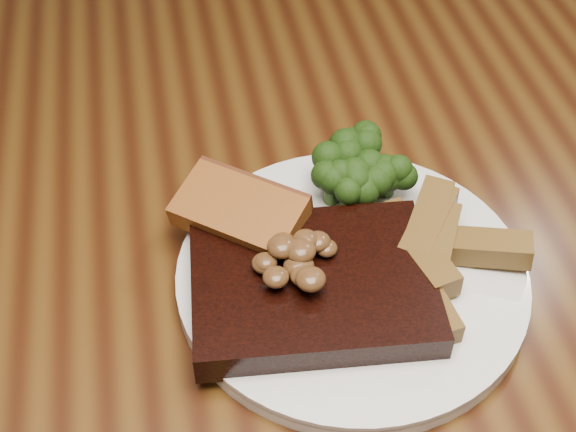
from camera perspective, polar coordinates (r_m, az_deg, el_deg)
name	(u,v)px	position (r m, az deg, el deg)	size (l,w,h in m)	color
dining_table	(303,291)	(0.76, 1.11, -5.34)	(1.60, 0.90, 0.75)	#44290D
chair_far	(297,5)	(1.40, 0.66, 14.76)	(0.48, 0.48, 0.95)	black
plate	(351,278)	(0.64, 4.52, -4.40)	(0.28, 0.28, 0.01)	white
steak	(312,285)	(0.61, 1.75, -4.95)	(0.18, 0.14, 0.03)	black
steak_bone	(331,357)	(0.58, 3.05, -10.00)	(0.14, 0.01, 0.02)	beige
mushroom_pile	(300,252)	(0.59, 0.87, -2.55)	(0.06, 0.06, 0.03)	#58331B
garlic_bread	(240,229)	(0.65, -3.42, -0.90)	(0.10, 0.06, 0.02)	#9A4C1C
potato_wedges	(448,254)	(0.64, 11.31, -2.64)	(0.12, 0.12, 0.02)	brown
broccoli_cluster	(373,178)	(0.68, 6.07, 2.74)	(0.08, 0.08, 0.04)	#193A0D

